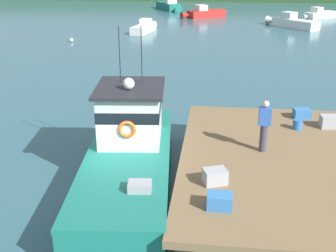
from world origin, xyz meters
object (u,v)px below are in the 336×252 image
(crate_single_by_cleat, at_px, (220,201))
(moored_boat_far_left, at_px, (292,22))
(bait_bucket, at_px, (297,124))
(main_fishing_boat, at_px, (130,152))
(moored_boat_mid_harbor, at_px, (145,27))
(moored_boat_off_the_point, at_px, (169,6))
(crate_stack_near_edge, at_px, (329,122))
(moored_boat_far_right, at_px, (318,14))
(mooring_buoy_spare_mooring, at_px, (71,40))
(crate_single_far, at_px, (215,176))
(deckhand_by_the_boat, at_px, (264,125))
(moored_boat_outer_mooring, at_px, (204,13))
(crate_stack_mid_dock, at_px, (302,113))

(crate_single_by_cleat, relative_size, moored_boat_far_left, 0.12)
(bait_bucket, bearing_deg, main_fishing_boat, -158.31)
(moored_boat_mid_harbor, distance_m, moored_boat_off_the_point, 17.61)
(crate_single_by_cleat, xyz_separation_m, crate_stack_near_edge, (3.77, 5.73, 0.03))
(moored_boat_mid_harbor, xyz_separation_m, moored_boat_far_right, (18.22, 11.52, 0.03))
(mooring_buoy_spare_mooring, bearing_deg, bait_bucket, -54.21)
(moored_boat_far_right, distance_m, moored_boat_off_the_point, 18.89)
(crate_single_far, bearing_deg, moored_boat_mid_harbor, 102.94)
(crate_stack_near_edge, height_order, mooring_buoy_spare_mooring, crate_stack_near_edge)
(deckhand_by_the_boat, height_order, moored_boat_far_right, deckhand_by_the_boat)
(deckhand_by_the_boat, bearing_deg, moored_boat_mid_harbor, 106.55)
(mooring_buoy_spare_mooring, bearing_deg, moored_boat_mid_harbor, 47.59)
(moored_boat_far_left, relative_size, moored_boat_outer_mooring, 0.96)
(main_fishing_boat, relative_size, crate_stack_near_edge, 16.55)
(moored_boat_far_left, height_order, moored_boat_off_the_point, moored_boat_off_the_point)
(deckhand_by_the_boat, relative_size, moored_boat_far_left, 0.32)
(crate_stack_near_edge, bearing_deg, moored_boat_far_left, 84.15)
(moored_boat_outer_mooring, xyz_separation_m, moored_boat_far_right, (13.08, 0.72, -0.05))
(main_fishing_boat, distance_m, crate_single_far, 3.42)
(main_fishing_boat, distance_m, moored_boat_off_the_point, 46.79)
(crate_single_far, xyz_separation_m, moored_boat_mid_harbor, (-7.14, 31.05, -0.99))
(crate_single_by_cleat, xyz_separation_m, mooring_buoy_spare_mooring, (-12.53, 26.50, -1.22))
(deckhand_by_the_boat, distance_m, moored_boat_outer_mooring, 39.78)
(crate_single_far, relative_size, moored_boat_mid_harbor, 0.12)
(moored_boat_outer_mooring, xyz_separation_m, moored_boat_off_the_point, (-4.79, 6.81, 0.05))
(crate_single_by_cleat, bearing_deg, moored_boat_off_the_point, 97.91)
(crate_single_far, height_order, moored_boat_off_the_point, crate_single_far)
(crate_stack_mid_dock, xyz_separation_m, mooring_buoy_spare_mooring, (-15.52, 19.87, -1.21))
(main_fishing_boat, relative_size, mooring_buoy_spare_mooring, 29.95)
(bait_bucket, xyz_separation_m, mooring_buoy_spare_mooring, (-15.18, 21.05, -1.20))
(crate_single_far, bearing_deg, mooring_buoy_spare_mooring, 116.12)
(moored_boat_off_the_point, relative_size, mooring_buoy_spare_mooring, 18.37)
(crate_single_by_cleat, height_order, moored_boat_far_right, crate_single_by_cleat)
(bait_bucket, height_order, moored_boat_far_left, bait_bucket)
(deckhand_by_the_boat, relative_size, moored_boat_mid_harbor, 0.34)
(crate_single_by_cleat, relative_size, mooring_buoy_spare_mooring, 1.81)
(crate_single_far, height_order, bait_bucket, crate_single_far)
(moored_boat_off_the_point, bearing_deg, moored_boat_mid_harbor, -91.10)
(crate_stack_mid_dock, height_order, bait_bucket, crate_stack_mid_dock)
(moored_boat_outer_mooring, height_order, mooring_buoy_spare_mooring, moored_boat_outer_mooring)
(moored_boat_outer_mooring, bearing_deg, bait_bucket, -82.75)
(deckhand_by_the_boat, xyz_separation_m, moored_boat_off_the_point, (-8.22, 46.41, -1.51))
(crate_single_far, distance_m, moored_boat_off_the_point, 49.14)
(crate_stack_near_edge, bearing_deg, crate_single_far, -130.85)
(crate_single_far, xyz_separation_m, moored_boat_far_left, (7.05, 35.28, -0.88))
(crate_stack_mid_dock, height_order, moored_boat_off_the_point, moored_boat_off_the_point)
(crate_stack_near_edge, xyz_separation_m, mooring_buoy_spare_mooring, (-16.30, 20.77, -1.25))
(main_fishing_boat, distance_m, mooring_buoy_spare_mooring, 25.19)
(moored_boat_off_the_point, bearing_deg, mooring_buoy_spare_mooring, -103.47)
(crate_stack_mid_dock, height_order, moored_boat_far_right, crate_stack_mid_dock)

